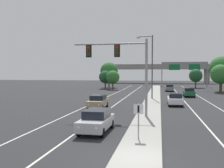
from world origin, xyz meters
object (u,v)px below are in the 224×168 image
(tree_far_left_a, at_px, (113,77))
(tree_far_right_a, at_px, (196,76))
(tree_far_right_c, at_px, (222,68))
(tree_far_left_c, at_px, (109,71))
(overhead_signal_mast, at_px, (123,61))
(car_oncoming_silver, at_px, (96,120))
(median_sign_post, at_px, (138,116))
(highway_sign_gantry, at_px, (184,66))
(car_oncoming_tan, at_px, (98,102))
(car_receding_white, at_px, (175,99))
(car_receding_grey, at_px, (170,88))
(tree_far_left_b, at_px, (105,77))
(street_lamp_median, at_px, (151,63))
(car_receding_green, at_px, (189,92))
(tree_far_right_b, at_px, (220,74))

(tree_far_left_a, height_order, tree_far_right_a, tree_far_right_a)
(tree_far_right_c, relative_size, tree_far_left_c, 1.10)
(overhead_signal_mast, xyz_separation_m, car_oncoming_silver, (-1.00, -6.46, -4.48))
(median_sign_post, xyz_separation_m, tree_far_left_c, (-13.02, 57.59, 3.15))
(tree_far_left_a, bearing_deg, highway_sign_gantry, 40.55)
(highway_sign_gantry, bearing_deg, median_sign_post, -97.49)
(tree_far_right_a, bearing_deg, tree_far_left_a, -152.20)
(car_oncoming_tan, height_order, tree_far_right_c, tree_far_right_c)
(car_receding_white, distance_m, highway_sign_gantry, 45.88)
(car_receding_grey, height_order, tree_far_right_c, tree_far_right_c)
(median_sign_post, distance_m, tree_far_left_a, 49.13)
(car_receding_white, bearing_deg, tree_far_left_b, 116.44)
(street_lamp_median, relative_size, car_oncoming_silver, 2.22)
(street_lamp_median, xyz_separation_m, car_oncoming_tan, (-5.76, -11.95, -4.97))
(car_receding_grey, bearing_deg, car_receding_green, -78.17)
(median_sign_post, relative_size, car_receding_green, 0.49)
(highway_sign_gantry, height_order, tree_far_left_b, highway_sign_gantry)
(car_receding_grey, distance_m, tree_far_left_b, 17.28)
(tree_far_left_b, bearing_deg, car_oncoming_silver, -78.90)
(car_oncoming_silver, height_order, tree_far_left_a, tree_far_left_a)
(median_sign_post, height_order, car_receding_white, median_sign_post)
(car_receding_white, distance_m, tree_far_right_c, 30.83)
(overhead_signal_mast, distance_m, street_lamp_median, 17.60)
(median_sign_post, height_order, car_oncoming_silver, median_sign_post)
(overhead_signal_mast, relative_size, median_sign_post, 3.27)
(car_receding_white, xyz_separation_m, highway_sign_gantry, (5.17, 45.28, 5.34))
(car_receding_green, height_order, tree_far_left_a, tree_far_left_a)
(car_receding_green, bearing_deg, tree_far_right_c, 60.26)
(median_sign_post, distance_m, tree_far_right_b, 44.37)
(tree_far_right_a, bearing_deg, tree_far_left_b, -160.28)
(median_sign_post, height_order, tree_far_left_b, tree_far_left_b)
(car_receding_green, height_order, tree_far_left_b, tree_far_left_b)
(highway_sign_gantry, relative_size, tree_far_left_c, 1.83)
(car_oncoming_tan, xyz_separation_m, car_receding_green, (12.24, 17.50, 0.00))
(tree_far_left_b, xyz_separation_m, tree_far_right_a, (23.74, 8.51, 0.32))
(tree_far_right_b, bearing_deg, street_lamp_median, -130.90)
(tree_far_right_b, bearing_deg, median_sign_post, -108.14)
(street_lamp_median, xyz_separation_m, car_oncoming_silver, (-3.01, -23.94, -4.97))
(overhead_signal_mast, relative_size, tree_far_right_c, 0.90)
(tree_far_right_a, bearing_deg, car_oncoming_tan, -110.57)
(tree_far_left_a, distance_m, tree_far_right_a, 24.03)
(median_sign_post, xyz_separation_m, car_receding_white, (3.24, 18.69, -0.77))
(median_sign_post, bearing_deg, car_receding_green, 78.64)
(tree_far_left_a, bearing_deg, car_oncoming_silver, -81.28)
(tree_far_right_c, bearing_deg, overhead_signal_mast, -114.21)
(car_oncoming_silver, xyz_separation_m, car_receding_green, (9.50, 29.49, 0.00))
(tree_far_left_a, bearing_deg, tree_far_left_c, 106.43)
(tree_far_left_a, bearing_deg, tree_far_left_b, 132.76)
(tree_far_right_c, bearing_deg, tree_far_left_b, 171.99)
(overhead_signal_mast, relative_size, car_oncoming_tan, 1.60)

